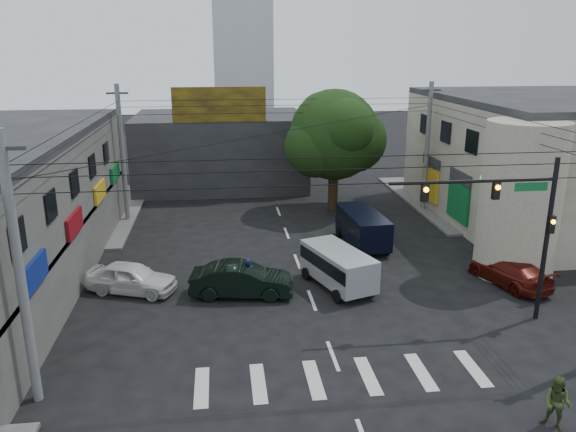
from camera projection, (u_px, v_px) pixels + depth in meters
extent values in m
plane|color=black|center=(319.00, 320.00, 24.58)|extent=(160.00, 160.00, 0.00)
cube|color=#514F4C|center=(23.00, 215.00, 39.55)|extent=(16.00, 16.00, 0.15)
cube|color=#514F4C|center=(506.00, 199.00, 43.75)|extent=(16.00, 16.00, 0.15)
cube|color=gray|center=(549.00, 162.00, 37.87)|extent=(14.00, 18.00, 8.00)
cylinder|color=gray|center=(520.00, 200.00, 28.50)|extent=(4.00, 4.00, 8.00)
cube|color=#232326|center=(221.00, 150.00, 47.93)|extent=(14.00, 10.00, 6.00)
cube|color=olive|center=(219.00, 105.00, 42.03)|extent=(7.00, 0.30, 2.60)
cylinder|color=black|center=(333.00, 180.00, 40.55)|extent=(0.70, 0.70, 4.40)
sphere|color=black|center=(334.00, 135.00, 39.59)|extent=(6.40, 6.40, 6.40)
cylinder|color=black|center=(546.00, 241.00, 23.69)|extent=(0.20, 0.20, 7.20)
cylinder|color=black|center=(473.00, 181.00, 22.50)|extent=(7.00, 0.14, 0.14)
cube|color=black|center=(496.00, 190.00, 22.73)|extent=(0.28, 0.22, 0.75)
cube|color=black|center=(425.00, 193.00, 22.38)|extent=(0.28, 0.22, 0.75)
sphere|color=orange|center=(498.00, 188.00, 22.56)|extent=(0.20, 0.20, 0.20)
sphere|color=orange|center=(426.00, 190.00, 22.21)|extent=(0.20, 0.20, 0.20)
cube|color=#0D5F2B|center=(531.00, 187.00, 22.88)|extent=(1.40, 0.06, 0.35)
cylinder|color=#59595B|center=(20.00, 274.00, 17.74)|extent=(0.32, 0.32, 9.20)
cylinder|color=#59595B|center=(122.00, 155.00, 37.21)|extent=(0.32, 0.32, 9.20)
cylinder|color=#59595B|center=(427.00, 148.00, 39.66)|extent=(0.32, 0.32, 9.20)
imported|color=black|center=(242.00, 280.00, 26.76)|extent=(3.04, 5.35, 1.61)
imported|color=silver|center=(131.00, 278.00, 27.16)|extent=(4.59, 5.53, 1.50)
imported|color=#4E110B|center=(509.00, 272.00, 28.09)|extent=(4.34, 5.65, 1.35)
imported|color=#131B44|center=(250.00, 277.00, 26.82)|extent=(1.01, 0.96, 1.84)
imported|color=#36411E|center=(557.00, 403.00, 17.39)|extent=(1.51, 1.51, 1.77)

